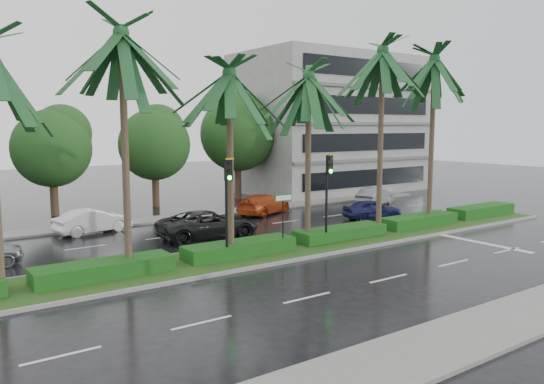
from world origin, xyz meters
TOP-DOWN VIEW (x-y plane):
  - ground at (0.00, 0.00)m, footprint 120.00×120.00m
  - near_sidewalk at (0.00, -10.20)m, footprint 40.00×2.40m
  - far_sidewalk at (0.00, 12.00)m, footprint 40.00×2.00m
  - median at (0.00, 1.00)m, footprint 36.00×4.00m
  - hedge at (0.00, 1.00)m, footprint 35.20×1.40m
  - lane_markings at (3.04, -0.43)m, footprint 34.00×13.06m
  - palm_row at (-1.24, 1.02)m, footprint 26.30×4.20m
  - signal_median_left at (-4.00, 0.30)m, footprint 0.34×0.42m
  - signal_median_right at (1.50, 0.30)m, footprint 0.34×0.42m
  - street_sign at (-1.00, 0.48)m, footprint 0.95×0.09m
  - bg_trees at (0.52, 17.59)m, footprint 32.93×5.94m
  - building at (17.00, 18.00)m, footprint 16.00×10.00m
  - car_white at (-6.66, 10.32)m, footprint 2.09×4.23m
  - car_darkgrey at (-2.16, 5.44)m, footprint 2.81×5.45m
  - car_red at (4.50, 10.17)m, footprint 3.54×4.93m
  - car_blue at (9.00, 4.69)m, footprint 2.49×3.93m
  - car_grey at (13.50, 8.75)m, footprint 2.68×4.27m

SIDE VIEW (x-z plane):
  - ground at x=0.00m, z-range 0.00..0.00m
  - lane_markings at x=3.04m, z-range 0.00..0.01m
  - near_sidewalk at x=0.00m, z-range 0.00..0.12m
  - far_sidewalk at x=0.00m, z-range 0.00..0.12m
  - median at x=0.00m, z-range 0.00..0.16m
  - hedge at x=0.00m, z-range 0.15..0.75m
  - car_blue at x=9.00m, z-range 0.00..1.25m
  - car_red at x=4.50m, z-range 0.00..1.33m
  - car_grey at x=13.50m, z-range 0.00..1.33m
  - car_white at x=-6.66m, z-range 0.00..1.33m
  - car_darkgrey at x=-2.16m, z-range 0.00..1.47m
  - street_sign at x=-1.00m, z-range 0.82..3.42m
  - signal_median_left at x=-4.00m, z-range 0.82..5.18m
  - signal_median_right at x=1.50m, z-range 0.82..5.18m
  - bg_trees at x=0.52m, z-range 0.62..9.20m
  - building at x=17.00m, z-range 0.00..12.00m
  - palm_row at x=-1.24m, z-range 3.01..13.33m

